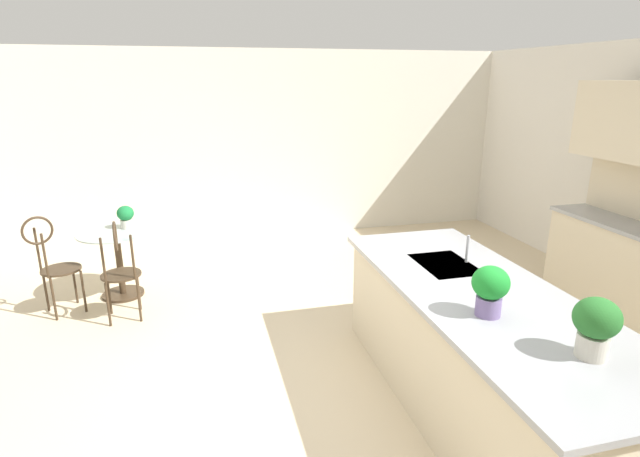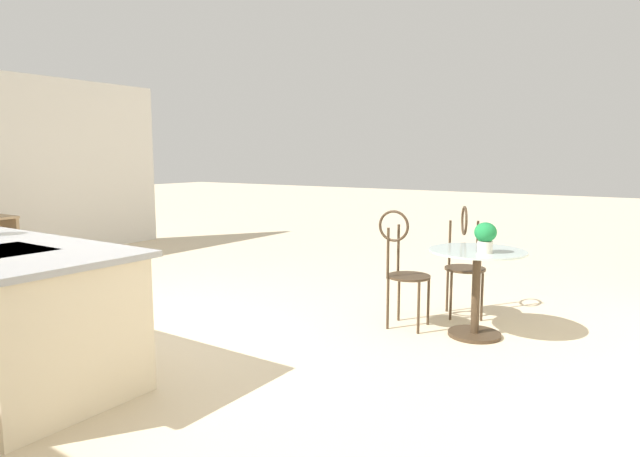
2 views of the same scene
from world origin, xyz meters
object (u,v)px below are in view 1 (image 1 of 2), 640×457
at_px(chair_by_island, 53,260).
at_px(potted_plant_on_table, 126,216).
at_px(bistro_table, 119,257).
at_px(potted_plant_counter_near, 490,288).
at_px(chair_near_window, 120,266).
at_px(potted_plant_counter_far, 596,324).

distance_m(chair_by_island, potted_plant_on_table, 0.83).
bearing_deg(bistro_table, potted_plant_counter_near, 39.89).
bearing_deg(chair_near_window, potted_plant_counter_far, 42.37).
height_order(chair_by_island, potted_plant_on_table, chair_by_island).
bearing_deg(chair_near_window, potted_plant_counter_near, 45.45).
height_order(potted_plant_on_table, potted_plant_counter_far, potted_plant_counter_far).
bearing_deg(bistro_table, chair_by_island, -61.64).
xyz_separation_m(chair_near_window, potted_plant_counter_near, (2.39, 2.43, 0.53)).
distance_m(chair_near_window, potted_plant_counter_far, 4.02).
bearing_deg(potted_plant_counter_near, potted_plant_on_table, -142.14).
distance_m(bistro_table, chair_by_island, 0.65).
distance_m(chair_near_window, potted_plant_counter_near, 3.45).
height_order(potted_plant_counter_near, potted_plant_counter_far, potted_plant_counter_far).
distance_m(chair_by_island, potted_plant_counter_far, 4.71).
bearing_deg(potted_plant_counter_far, potted_plant_on_table, -143.87).
bearing_deg(potted_plant_on_table, potted_plant_counter_far, 36.13).
relative_size(potted_plant_on_table, potted_plant_counter_far, 0.76).
xyz_separation_m(chair_by_island, potted_plant_on_table, (-0.40, 0.67, 0.31)).
relative_size(potted_plant_on_table, potted_plant_counter_near, 0.79).
bearing_deg(potted_plant_on_table, bistro_table, -48.62).
relative_size(chair_by_island, potted_plant_counter_near, 3.31).
distance_m(bistro_table, potted_plant_on_table, 0.46).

